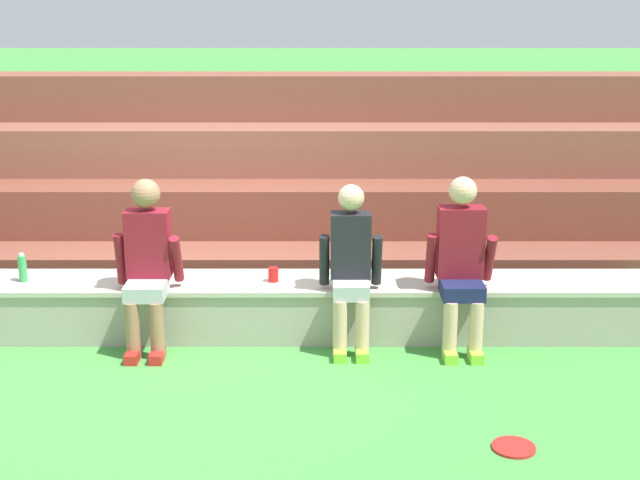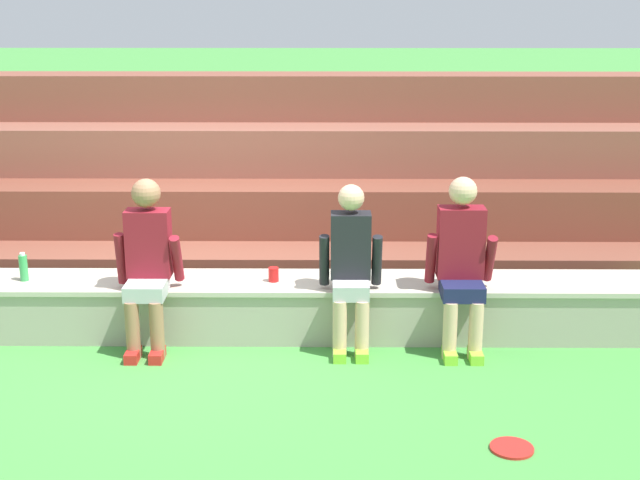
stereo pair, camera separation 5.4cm
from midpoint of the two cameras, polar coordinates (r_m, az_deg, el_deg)
The scene contains 9 objects.
ground_plane at distance 7.17m, azimuth -8.26°, elevation -6.91°, with size 80.00×80.00×0.00m, color #428E3D.
stone_seating_wall at distance 7.35m, azimuth -8.02°, elevation -4.23°, with size 7.65×0.63×0.47m.
brick_bleachers at distance 9.17m, azimuth -6.40°, elevation 2.90°, with size 11.09×2.42×1.91m.
person_far_left at distance 6.99m, azimuth -11.39°, elevation -1.35°, with size 0.52×0.58×1.36m.
person_left_of_center at distance 6.86m, azimuth 1.81°, elevation -1.63°, with size 0.49×0.52×1.32m.
person_center at distance 6.94m, azimuth 8.97°, elevation -1.29°, with size 0.54×0.56×1.38m.
water_bottle_mid_left at distance 7.56m, azimuth -18.97°, elevation -1.75°, with size 0.07×0.07×0.24m.
plastic_cup_right_end at distance 7.18m, azimuth -3.25°, elevation -2.26°, with size 0.08×0.08×0.12m, color red.
frisbee at distance 5.75m, azimuth 12.23°, elevation -13.05°, with size 0.27×0.27×0.02m, color red.
Camera 1 is at (1.00, -6.55, 2.74)m, focal length 49.19 mm.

